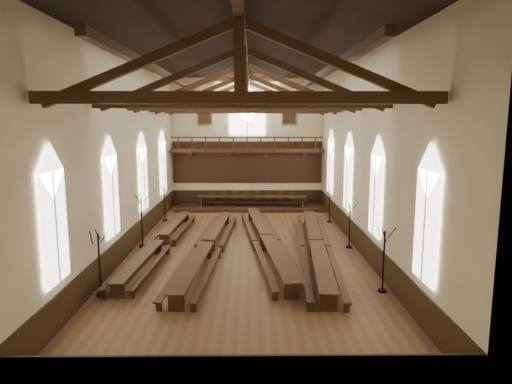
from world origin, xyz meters
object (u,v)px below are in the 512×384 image
refectory_row_d (316,244)px  candelabrum_left_mid (142,231)px  refectory_row_a (161,241)px  refectory_row_b (208,244)px  candelabrum_left_far (165,210)px  refectory_row_c (266,238)px  candelabrum_right_near (383,272)px  candelabrum_right_far (330,212)px  dais (252,207)px  candelabrum_right_mid (349,234)px  high_table (252,197)px  candelabrum_left_near (100,276)px

refectory_row_d → candelabrum_left_mid: candelabrum_left_mid is taller
refectory_row_a → refectory_row_b: (2.59, -0.96, 0.05)m
candelabrum_left_far → refectory_row_c: bearing=-45.8°
candelabrum_right_near → candelabrum_right_far: size_ratio=1.14×
refectory_row_c → candelabrum_left_far: candelabrum_left_far is taller
refectory_row_b → dais: refectory_row_b is taller
candelabrum_right_far → refectory_row_a: bearing=-147.1°
refectory_row_a → refectory_row_b: size_ratio=0.95×
refectory_row_a → refectory_row_c: size_ratio=0.94×
candelabrum_right_mid → candelabrum_right_near: bearing=-90.0°
dais → high_table: high_table is taller
refectory_row_a → refectory_row_b: refectory_row_b is taller
refectory_row_c → candelabrum_right_mid: (4.43, 0.10, 0.19)m
candelabrum_left_mid → refectory_row_c: bearing=-3.5°
refectory_row_a → candelabrum_right_mid: bearing=1.5°
refectory_row_b → dais: 12.39m
refectory_row_c → candelabrum_right_far: candelabrum_right_far is taller
refectory_row_b → candelabrum_right_far: size_ratio=6.27×
refectory_row_b → candelabrum_right_near: bearing=-34.3°
dais → candelabrum_right_near: size_ratio=4.30×
refectory_row_a → refectory_row_d: (8.09, -0.93, 0.07)m
candelabrum_left_mid → candelabrum_right_far: 12.58m
refectory_row_b → high_table: size_ratio=1.73×
refectory_row_d → candelabrum_right_far: size_ratio=6.37×
refectory_row_a → dais: (4.81, 11.22, -0.39)m
refectory_row_b → candelabrum_right_far: 10.51m
high_table → candelabrum_left_mid: (-5.90, -10.64, 0.01)m
refectory_row_d → candelabrum_right_mid: size_ratio=5.90×
refectory_row_c → candelabrum_right_mid: bearing=1.3°
refectory_row_a → refectory_row_d: bearing=-6.5°
dais → refectory_row_b: bearing=-100.4°
refectory_row_c → refectory_row_a: bearing=-178.3°
candelabrum_left_near → candelabrum_left_far: (-0.00, 13.34, -0.07)m
refectory_row_b → dais: (2.23, 12.18, -0.44)m
refectory_row_c → candelabrum_right_mid: size_ratio=5.90×
dais → candelabrum_left_far: bearing=-144.6°
candelabrum_left_far → candelabrum_right_mid: candelabrum_right_mid is taller
refectory_row_a → refectory_row_c: 5.58m
refectory_row_a → candelabrum_left_mid: (-1.09, 0.58, 0.38)m
refectory_row_d → candelabrum_right_near: size_ratio=5.57×
refectory_row_d → candelabrum_right_near: bearing=-69.3°
high_table → candelabrum_right_mid: 12.12m
refectory_row_a → refectory_row_d: refectory_row_d is taller
candelabrum_left_near → candelabrum_left_mid: bearing=90.0°
high_table → candelabrum_right_mid: candelabrum_right_mid is taller
refectory_row_b → candelabrum_left_mid: size_ratio=5.01×
high_table → dais: bearing=85.5°
dais → candelabrum_left_far: candelabrum_left_far is taller
refectory_row_d → candelabrum_left_near: (-9.17, -5.38, 0.23)m
candelabrum_left_far → refectory_row_a: bearing=-81.2°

